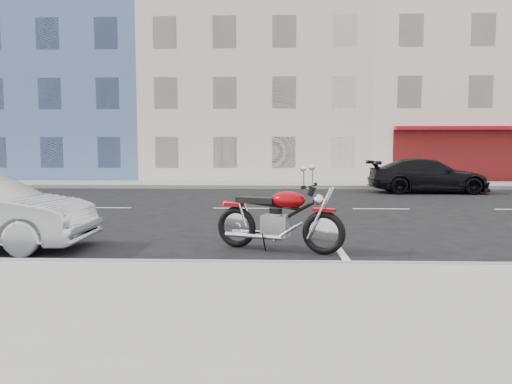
# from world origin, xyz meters

# --- Properties ---
(ground) EXTENTS (120.00, 120.00, 0.00)m
(ground) POSITION_xyz_m (0.00, 0.00, 0.00)
(ground) COLOR black
(ground) RESTS_ON ground
(sidewalk_far) EXTENTS (80.00, 3.40, 0.15)m
(sidewalk_far) POSITION_xyz_m (-5.00, 8.70, 0.07)
(sidewalk_far) COLOR gray
(sidewalk_far) RESTS_ON ground
(curb_far) EXTENTS (80.00, 0.12, 0.16)m
(curb_far) POSITION_xyz_m (-5.00, 7.00, 0.08)
(curb_far) COLOR gray
(curb_far) RESTS_ON ground
(bldg_blue) EXTENTS (12.00, 12.00, 13.00)m
(bldg_blue) POSITION_xyz_m (-14.00, 16.30, 6.50)
(bldg_blue) COLOR #526698
(bldg_blue) RESTS_ON ground
(bldg_cream) EXTENTS (12.00, 12.00, 11.50)m
(bldg_cream) POSITION_xyz_m (-2.00, 16.30, 5.75)
(bldg_cream) COLOR beige
(bldg_cream) RESTS_ON ground
(bldg_corner) EXTENTS (14.00, 12.00, 12.50)m
(bldg_corner) POSITION_xyz_m (11.00, 16.30, 6.25)
(bldg_corner) COLOR silver
(bldg_corner) RESTS_ON ground
(motorcycle) EXTENTS (2.11, 1.00, 1.10)m
(motorcycle) POSITION_xyz_m (-0.27, -5.90, 0.50)
(motorcycle) COLOR black
(motorcycle) RESTS_ON ground
(car_far) EXTENTS (4.64, 1.92, 1.34)m
(car_far) POSITION_xyz_m (5.08, 5.28, 0.67)
(car_far) COLOR black
(car_far) RESTS_ON ground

